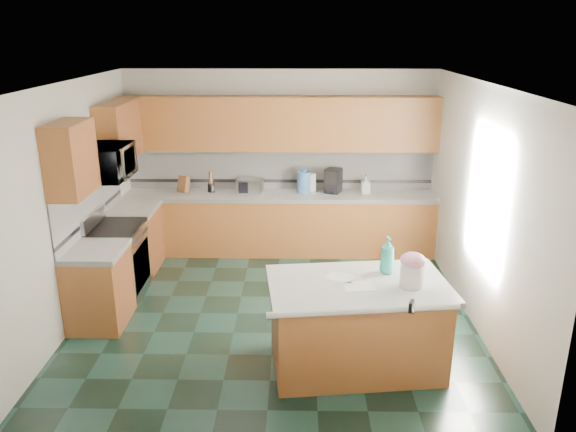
{
  "coord_description": "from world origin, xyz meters",
  "views": [
    {
      "loc": [
        0.25,
        -6.0,
        3.24
      ],
      "look_at": [
        0.15,
        0.35,
        1.12
      ],
      "focal_mm": 35.0,
      "sensor_mm": 36.0,
      "label": 1
    }
  ],
  "objects_px": {
    "island_base": "(356,328)",
    "toaster_oven": "(250,186)",
    "treat_jar": "(412,275)",
    "coffee_maker": "(333,181)",
    "island_top": "(358,285)",
    "knife_block": "(184,184)",
    "soap_bottle_island": "(388,255)"
  },
  "relations": [
    {
      "from": "toaster_oven",
      "to": "coffee_maker",
      "type": "distance_m",
      "value": 1.25
    },
    {
      "from": "island_top",
      "to": "soap_bottle_island",
      "type": "distance_m",
      "value": 0.45
    },
    {
      "from": "coffee_maker",
      "to": "island_top",
      "type": "bearing_deg",
      "value": -66.31
    },
    {
      "from": "island_top",
      "to": "coffee_maker",
      "type": "distance_m",
      "value": 3.16
    },
    {
      "from": "knife_block",
      "to": "toaster_oven",
      "type": "xyz_separation_m",
      "value": [
        0.99,
        0.0,
        -0.02
      ]
    },
    {
      "from": "island_base",
      "to": "knife_block",
      "type": "distance_m",
      "value": 3.92
    },
    {
      "from": "treat_jar",
      "to": "toaster_oven",
      "type": "bearing_deg",
      "value": 136.23
    },
    {
      "from": "soap_bottle_island",
      "to": "knife_block",
      "type": "height_order",
      "value": "soap_bottle_island"
    },
    {
      "from": "island_top",
      "to": "treat_jar",
      "type": "distance_m",
      "value": 0.52
    },
    {
      "from": "soap_bottle_island",
      "to": "toaster_oven",
      "type": "bearing_deg",
      "value": 110.45
    },
    {
      "from": "island_base",
      "to": "treat_jar",
      "type": "bearing_deg",
      "value": -15.39
    },
    {
      "from": "soap_bottle_island",
      "to": "toaster_oven",
      "type": "height_order",
      "value": "soap_bottle_island"
    },
    {
      "from": "island_base",
      "to": "knife_block",
      "type": "relative_size",
      "value": 6.56
    },
    {
      "from": "toaster_oven",
      "to": "soap_bottle_island",
      "type": "bearing_deg",
      "value": -48.41
    },
    {
      "from": "island_base",
      "to": "soap_bottle_island",
      "type": "relative_size",
      "value": 4.3
    },
    {
      "from": "soap_bottle_island",
      "to": "toaster_oven",
      "type": "distance_m",
      "value": 3.3
    },
    {
      "from": "knife_block",
      "to": "coffee_maker",
      "type": "height_order",
      "value": "coffee_maker"
    },
    {
      "from": "treat_jar",
      "to": "knife_block",
      "type": "bearing_deg",
      "value": 147.99
    },
    {
      "from": "treat_jar",
      "to": "knife_block",
      "type": "height_order",
      "value": "knife_block"
    },
    {
      "from": "toaster_oven",
      "to": "island_top",
      "type": "bearing_deg",
      "value": -54.98
    },
    {
      "from": "toaster_oven",
      "to": "knife_block",
      "type": "bearing_deg",
      "value": -167.58
    },
    {
      "from": "treat_jar",
      "to": "coffee_maker",
      "type": "bearing_deg",
      "value": 116.6
    },
    {
      "from": "toaster_oven",
      "to": "treat_jar",
      "type": "bearing_deg",
      "value": -48.33
    },
    {
      "from": "soap_bottle_island",
      "to": "coffee_maker",
      "type": "relative_size",
      "value": 1.05
    },
    {
      "from": "soap_bottle_island",
      "to": "knife_block",
      "type": "xyz_separation_m",
      "value": [
        -2.6,
        2.88,
        -0.07
      ]
    },
    {
      "from": "island_top",
      "to": "toaster_oven",
      "type": "distance_m",
      "value": 3.38
    },
    {
      "from": "treat_jar",
      "to": "toaster_oven",
      "type": "distance_m",
      "value": 3.66
    },
    {
      "from": "soap_bottle_island",
      "to": "island_base",
      "type": "bearing_deg",
      "value": -150.2
    },
    {
      "from": "island_base",
      "to": "coffee_maker",
      "type": "relative_size",
      "value": 4.52
    },
    {
      "from": "treat_jar",
      "to": "coffee_maker",
      "type": "xyz_separation_m",
      "value": [
        -0.55,
        3.23,
        0.06
      ]
    },
    {
      "from": "island_base",
      "to": "toaster_oven",
      "type": "distance_m",
      "value": 3.43
    },
    {
      "from": "knife_block",
      "to": "coffee_maker",
      "type": "distance_m",
      "value": 2.23
    }
  ]
}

